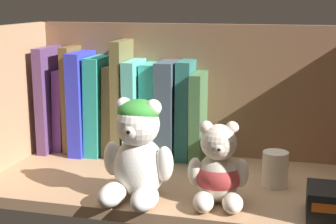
# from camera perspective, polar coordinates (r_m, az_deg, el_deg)

# --- Properties ---
(shelf_board) EXTENTS (0.65, 0.31, 0.02)m
(shelf_board) POSITION_cam_1_polar(r_m,az_deg,el_deg) (0.92, 0.79, -8.17)
(shelf_board) COLOR #A87F5B
(shelf_board) RESTS_ON ground
(shelf_back_panel) EXTENTS (0.68, 0.01, 0.29)m
(shelf_back_panel) POSITION_cam_1_polar(r_m,az_deg,el_deg) (1.04, 2.93, 1.94)
(shelf_back_panel) COLOR #865E42
(shelf_back_panel) RESTS_ON ground
(shelf_side_panel_left) EXTENTS (0.02, 0.33, 0.29)m
(shelf_side_panel_left) POSITION_cam_1_polar(r_m,az_deg,el_deg) (1.01, -17.84, 1.07)
(shelf_side_panel_left) COLOR #A87F5B
(shelf_side_panel_left) RESTS_ON ground
(book_0) EXTENTS (0.02, 0.15, 0.22)m
(book_0) POSITION_cam_1_polar(r_m,az_deg,el_deg) (1.12, -12.67, 1.66)
(book_0) COLOR #593968
(book_0) RESTS_ON shelf_board
(book_1) EXTENTS (0.03, 0.09, 0.17)m
(book_1) POSITION_cam_1_polar(r_m,az_deg,el_deg) (1.11, -11.51, 0.37)
(book_1) COLOR #6A3782
(book_1) RESTS_ON shelf_board
(book_2) EXTENTS (0.02, 0.10, 0.22)m
(book_2) POSITION_cam_1_polar(r_m,az_deg,el_deg) (1.09, -10.48, 1.58)
(book_2) COLOR brown
(book_2) RESTS_ON shelf_board
(book_3) EXTENTS (0.03, 0.15, 0.21)m
(book_3) POSITION_cam_1_polar(r_m,az_deg,el_deg) (1.08, -9.13, 1.27)
(book_3) COLOR #2F35D0
(book_3) RESTS_ON shelf_board
(book_4) EXTENTS (0.03, 0.13, 0.20)m
(book_4) POSITION_cam_1_polar(r_m,az_deg,el_deg) (1.07, -7.50, 0.94)
(book_4) COLOR teal
(book_4) RESTS_ON shelf_board
(book_5) EXTENTS (0.03, 0.11, 0.19)m
(book_5) POSITION_cam_1_polar(r_m,az_deg,el_deg) (1.06, -6.01, 0.36)
(book_5) COLOR olive
(book_5) RESTS_ON shelf_board
(book_6) EXTENTS (0.02, 0.14, 0.24)m
(book_6) POSITION_cam_1_polar(r_m,az_deg,el_deg) (1.05, -4.78, 1.71)
(book_6) COLOR brown
(book_6) RESTS_ON shelf_board
(book_7) EXTENTS (0.02, 0.14, 0.20)m
(book_7) POSITION_cam_1_polar(r_m,az_deg,el_deg) (1.05, -3.40, 0.59)
(book_7) COLOR #5DC3B7
(book_7) RESTS_ON shelf_board
(book_8) EXTENTS (0.03, 0.09, 0.19)m
(book_8) POSITION_cam_1_polar(r_m,az_deg,el_deg) (1.04, -1.75, 0.33)
(book_8) COLOR #41C1B1
(book_8) RESTS_ON shelf_board
(book_9) EXTENTS (0.03, 0.12, 0.20)m
(book_9) POSITION_cam_1_polar(r_m,az_deg,el_deg) (1.03, 0.20, 0.38)
(book_9) COLOR #425667
(book_9) RESTS_ON shelf_board
(book_10) EXTENTS (0.03, 0.09, 0.20)m
(book_10) POSITION_cam_1_polar(r_m,az_deg,el_deg) (1.02, 2.10, 0.32)
(book_10) COLOR #2D726A
(book_10) RESTS_ON shelf_board
(book_11) EXTENTS (0.02, 0.13, 0.18)m
(book_11) POSITION_cam_1_polar(r_m,az_deg,el_deg) (1.02, 3.67, -0.37)
(book_11) COLOR #457044
(book_11) RESTS_ON shelf_board
(teddy_bear_larger) EXTENTS (0.12, 0.12, 0.17)m
(teddy_bear_larger) POSITION_cam_1_polar(r_m,az_deg,el_deg) (0.81, -3.50, -4.57)
(teddy_bear_larger) COLOR white
(teddy_bear_larger) RESTS_ON shelf_board
(teddy_bear_smaller) EXTENTS (0.10, 0.11, 0.13)m
(teddy_bear_smaller) POSITION_cam_1_polar(r_m,az_deg,el_deg) (0.80, 5.69, -6.72)
(teddy_bear_smaller) COLOR beige
(teddy_bear_smaller) RESTS_ON shelf_board
(pillar_candle) EXTENTS (0.04, 0.04, 0.06)m
(pillar_candle) POSITION_cam_1_polar(r_m,az_deg,el_deg) (0.90, 12.03, -6.33)
(pillar_candle) COLOR silver
(pillar_candle) RESTS_ON shelf_board
(small_product_box) EXTENTS (0.08, 0.08, 0.05)m
(small_product_box) POSITION_cam_1_polar(r_m,az_deg,el_deg) (0.80, 18.49, -9.79)
(small_product_box) COLOR black
(small_product_box) RESTS_ON shelf_board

